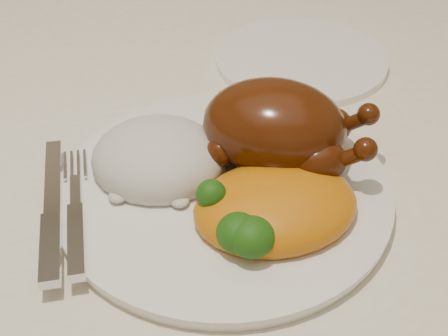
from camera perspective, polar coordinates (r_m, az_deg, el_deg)
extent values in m
cube|color=brown|center=(0.65, -14.36, -0.09)|extent=(1.60, 0.90, 0.04)
cube|color=beige|center=(0.64, -14.70, 1.58)|extent=(1.72, 1.02, 0.01)
cube|color=beige|center=(1.12, -13.80, 13.88)|extent=(1.72, 0.01, 0.18)
cylinder|color=white|center=(0.55, 0.00, -2.10)|extent=(0.36, 0.36, 0.01)
cylinder|color=white|center=(0.75, 7.07, 9.88)|extent=(0.21, 0.21, 0.01)
ellipsoid|color=#4D2008|center=(0.55, 4.59, 3.83)|extent=(0.16, 0.14, 0.08)
ellipsoid|color=#4D2008|center=(0.54, 3.86, 5.06)|extent=(0.07, 0.07, 0.03)
ellipsoid|color=#4D2008|center=(0.54, 8.80, 0.63)|extent=(0.05, 0.04, 0.04)
sphere|color=#4D2008|center=(0.53, 12.82, 1.67)|extent=(0.02, 0.02, 0.02)
ellipsoid|color=#4D2008|center=(0.58, 9.33, 3.79)|extent=(0.05, 0.04, 0.04)
sphere|color=#4D2008|center=(0.57, 13.08, 4.81)|extent=(0.02, 0.02, 0.02)
sphere|color=#4D2008|center=(0.54, -0.34, 1.51)|extent=(0.03, 0.03, 0.03)
sphere|color=#4D2008|center=(0.59, 0.97, 4.98)|extent=(0.03, 0.03, 0.03)
ellipsoid|color=silver|center=(0.56, -6.01, 0.80)|extent=(0.15, 0.14, 0.06)
ellipsoid|color=orange|center=(0.52, 4.75, -3.56)|extent=(0.15, 0.12, 0.05)
ellipsoid|color=orange|center=(0.53, 8.29, -2.22)|extent=(0.06, 0.06, 0.03)
ellipsoid|color=#0B3609|center=(0.50, -1.17, -2.41)|extent=(0.02, 0.02, 0.02)
ellipsoid|color=#0B3609|center=(0.55, 8.98, -0.67)|extent=(0.03, 0.03, 0.03)
ellipsoid|color=#0B3609|center=(0.48, 2.53, -6.32)|extent=(0.04, 0.04, 0.03)
ellipsoid|color=#0B3609|center=(0.50, 1.09, -4.72)|extent=(0.03, 0.03, 0.03)
ellipsoid|color=#0B3609|center=(0.49, 5.89, -6.07)|extent=(0.03, 0.03, 0.03)
ellipsoid|color=#0B3609|center=(0.53, 9.67, -2.15)|extent=(0.03, 0.03, 0.02)
ellipsoid|color=#0B3609|center=(0.48, 1.35, -5.95)|extent=(0.04, 0.04, 0.03)
cube|color=silver|center=(0.57, -15.39, -1.23)|extent=(0.01, 0.12, 0.00)
cube|color=silver|center=(0.50, -15.58, -7.13)|extent=(0.02, 0.07, 0.01)
cube|color=silver|center=(0.51, -13.37, -6.49)|extent=(0.01, 0.08, 0.01)
cube|color=silver|center=(0.56, -13.45, -0.92)|extent=(0.01, 0.08, 0.00)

